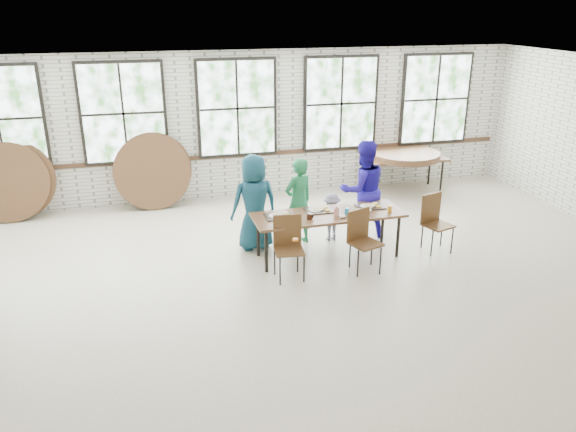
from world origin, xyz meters
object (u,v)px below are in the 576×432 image
object	(u,v)px
chair_near_right	(362,235)
storage_table	(404,160)
dining_table	(328,217)
chair_near_left	(288,241)

from	to	relation	value
chair_near_right	storage_table	xyz separation A→B (m)	(2.31, 3.38, 0.13)
dining_table	storage_table	world-z (taller)	same
chair_near_right	storage_table	world-z (taller)	chair_near_right
dining_table	storage_table	distance (m)	3.88
dining_table	chair_near_left	xyz separation A→B (m)	(-0.79, -0.50, -0.13)
dining_table	storage_table	bearing A→B (deg)	45.44
dining_table	chair_near_right	world-z (taller)	chair_near_right
chair_near_left	storage_table	xyz separation A→B (m)	(3.45, 3.32, 0.13)
chair_near_left	chair_near_right	size ratio (longest dim) A/B	1.00
storage_table	chair_near_right	bearing A→B (deg)	-123.07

